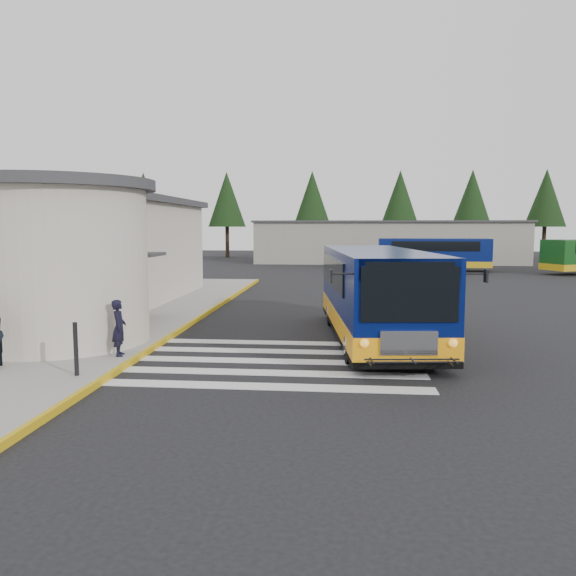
# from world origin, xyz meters

# --- Properties ---
(ground) EXTENTS (140.00, 140.00, 0.00)m
(ground) POSITION_xyz_m (0.00, 0.00, 0.00)
(ground) COLOR black
(ground) RESTS_ON ground
(sidewalk) EXTENTS (10.00, 34.00, 0.15)m
(sidewalk) POSITION_xyz_m (-9.00, 4.00, 0.07)
(sidewalk) COLOR gray
(sidewalk) RESTS_ON ground
(curb_strip) EXTENTS (0.12, 34.00, 0.16)m
(curb_strip) POSITION_xyz_m (-4.05, 4.00, 0.08)
(curb_strip) COLOR gold
(curb_strip) RESTS_ON ground
(station_building) EXTENTS (12.70, 18.70, 4.80)m
(station_building) POSITION_xyz_m (-10.84, 6.91, 2.57)
(station_building) COLOR #BFB2A1
(station_building) RESTS_ON ground
(crosswalk) EXTENTS (8.00, 5.35, 0.01)m
(crosswalk) POSITION_xyz_m (-0.50, -0.80, 0.01)
(crosswalk) COLOR silver
(crosswalk) RESTS_ON ground
(depot_building) EXTENTS (26.40, 8.40, 4.20)m
(depot_building) POSITION_xyz_m (6.00, 42.00, 2.11)
(depot_building) COLOR gray
(depot_building) RESTS_ON ground
(tree_line) EXTENTS (58.40, 4.40, 10.00)m
(tree_line) POSITION_xyz_m (6.29, 50.00, 6.77)
(tree_line) COLOR black
(tree_line) RESTS_ON ground
(transit_bus) EXTENTS (4.11, 10.32, 2.85)m
(transit_bus) POSITION_xyz_m (2.48, 2.31, 1.36)
(transit_bus) COLOR #071251
(transit_bus) RESTS_ON ground
(pedestrian_a) EXTENTS (0.50, 0.63, 1.51)m
(pedestrian_a) POSITION_xyz_m (-4.50, -1.15, 0.90)
(pedestrian_a) COLOR black
(pedestrian_a) RESTS_ON sidewalk
(bollard) EXTENTS (0.10, 0.10, 1.25)m
(bollard) POSITION_xyz_m (-4.70, -3.20, 0.77)
(bollard) COLOR black
(bollard) RESTS_ON sidewalk
(far_bus_a) EXTENTS (8.95, 2.86, 2.28)m
(far_bus_a) POSITION_xyz_m (8.87, 31.23, 1.48)
(far_bus_a) COLOR #061350
(far_bus_a) RESTS_ON ground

